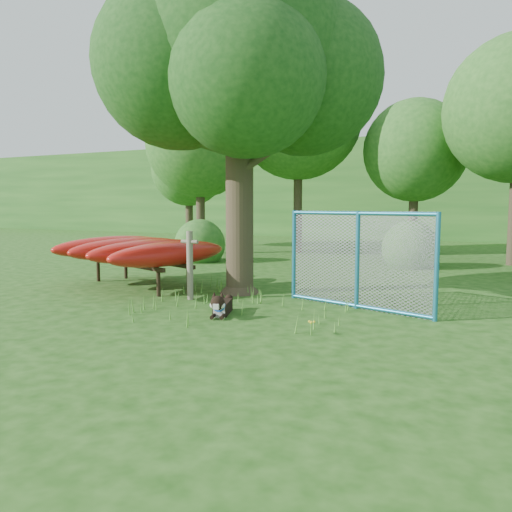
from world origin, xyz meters
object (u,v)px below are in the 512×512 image
at_px(kayak_rack, 140,250).
at_px(husky_dog, 221,306).
at_px(oak_tree, 238,59).
at_px(fence_section, 357,260).

distance_m(kayak_rack, husky_dog, 4.01).
distance_m(oak_tree, kayak_rack, 4.99).
bearing_deg(oak_tree, fence_section, -11.37).
distance_m(oak_tree, fence_section, 5.14).
xyz_separation_m(oak_tree, husky_dog, (0.82, -2.25, -4.99)).
xyz_separation_m(oak_tree, kayak_rack, (-2.58, -0.26, -4.26)).
bearing_deg(kayak_rack, fence_section, 18.49).
bearing_deg(oak_tree, husky_dog, -70.05).
xyz_separation_m(oak_tree, fence_section, (2.88, -0.58, -4.22)).
height_order(husky_dog, fence_section, fence_section).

